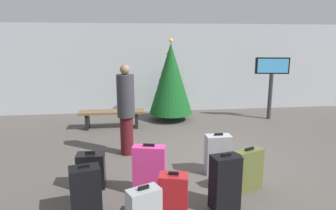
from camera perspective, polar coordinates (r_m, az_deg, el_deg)
name	(u,v)px	position (r m, az deg, el deg)	size (l,w,h in m)	color
ground_plane	(202,157)	(6.21, 6.46, -9.91)	(16.00, 16.00, 0.00)	#514C47
back_wall	(173,68)	(9.96, 0.88, 7.07)	(16.00, 0.20, 2.86)	#B7BCC1
holiday_tree	(171,79)	(8.72, 0.53, 5.07)	(1.27, 1.27, 2.39)	#4C3319
flight_info_kiosk	(272,76)	(9.35, 19.20, 5.32)	(0.98, 0.25, 1.84)	#333338
waiting_bench	(112,115)	(8.18, -10.68, -1.85)	(1.75, 0.44, 0.48)	brown
traveller_0	(126,108)	(6.12, -8.04, -0.58)	(0.49, 0.49, 1.87)	#4C1419
suitcase_0	(173,199)	(4.01, 1.04, -17.61)	(0.41, 0.31, 0.72)	#B2191E
suitcase_1	(86,190)	(4.37, -15.50, -15.47)	(0.46, 0.36, 0.71)	black
suitcase_2	(218,154)	(5.45, 9.51, -9.26)	(0.44, 0.25, 0.74)	#9EA0A5
suitcase_3	(248,170)	(4.97, 15.09, -11.92)	(0.52, 0.35, 0.71)	#59602D
suitcase_4	(91,171)	(5.06, -14.49, -12.04)	(0.44, 0.27, 0.62)	black
suitcase_5	(225,182)	(4.37, 10.85, -14.34)	(0.43, 0.33, 0.83)	black
suitcase_7	(149,170)	(4.70, -3.61, -12.27)	(0.53, 0.30, 0.81)	#E5388C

